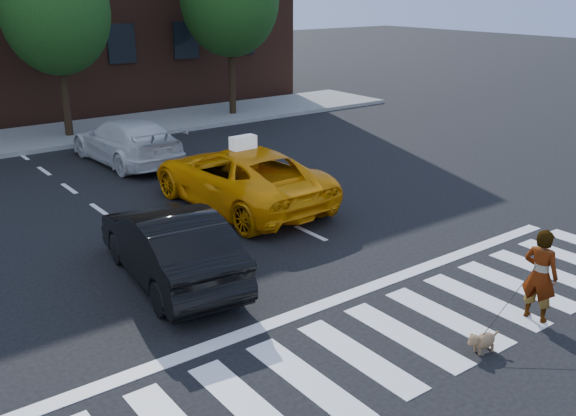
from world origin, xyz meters
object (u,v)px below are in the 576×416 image
(taxi, at_px, (240,177))
(white_suv, at_px, (126,141))
(woman, at_px, (540,275))
(black_sedan, at_px, (170,245))
(dog, at_px, (482,341))

(taxi, distance_m, white_suv, 5.65)
(taxi, distance_m, woman, 7.94)
(black_sedan, distance_m, woman, 6.51)
(black_sedan, height_order, white_suv, black_sedan)
(white_suv, distance_m, dog, 13.64)
(taxi, xyz_separation_m, black_sedan, (-3.40, -2.88, -0.05))
(white_suv, xyz_separation_m, woman, (1.31, -13.52, 0.10))
(white_suv, height_order, woman, woman)
(dog, bearing_deg, woman, 15.57)
(taxi, xyz_separation_m, white_suv, (-0.57, 5.62, -0.05))
(taxi, bearing_deg, black_sedan, 38.72)
(taxi, height_order, black_sedan, taxi)
(black_sedan, distance_m, white_suv, 8.96)
(white_suv, xyz_separation_m, dog, (-0.25, -13.63, -0.50))
(taxi, xyz_separation_m, dog, (-0.82, -8.01, -0.56))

